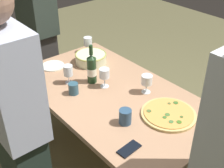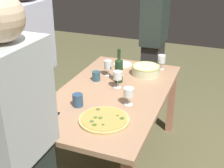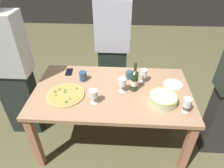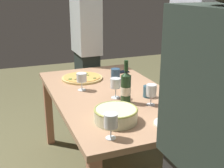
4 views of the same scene
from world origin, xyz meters
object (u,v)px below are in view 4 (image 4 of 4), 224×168
object	(u,v)px
pizza	(82,78)
wine_bottle	(126,87)
wine_glass_far_left	(116,84)
side_plate	(170,123)
person_guest_left	(210,162)
wine_glass_by_bottle	(82,78)
person_host	(87,50)
cup_ceramic	(115,74)
person_guest_right	(191,69)
cup_amber	(148,91)
wine_glass_near_pizza	(151,91)
wine_glass_far_right	(111,121)
dining_table	(112,104)
serving_bowl	(116,114)
cell_phone	(122,72)

from	to	relation	value
pizza	wine_bottle	bearing A→B (deg)	11.33
wine_glass_far_left	side_plate	world-z (taller)	wine_glass_far_left
wine_bottle	person_guest_left	xyz separation A→B (m)	(0.99, -0.07, 0.01)
wine_glass_by_bottle	person_host	xyz separation A→B (m)	(-0.92, 0.32, 0.02)
cup_ceramic	person_guest_right	size ratio (longest dim) A/B	0.06
person_guest_left	person_guest_right	xyz separation A→B (m)	(-1.25, 0.81, -0.01)
pizza	cup_amber	xyz separation A→B (m)	(0.63, 0.34, 0.03)
wine_glass_near_pizza	wine_glass_far_right	xyz separation A→B (m)	(0.35, -0.44, 0.00)
person_guest_right	dining_table	bearing A→B (deg)	-0.00
serving_bowl	person_host	xyz separation A→B (m)	(-1.56, 0.28, 0.08)
wine_glass_near_pizza	wine_glass_by_bottle	size ratio (longest dim) A/B	1.06
cell_phone	person_host	xyz separation A→B (m)	(-0.57, -0.18, 0.12)
cup_ceramic	cell_phone	size ratio (longest dim) A/B	0.71
pizza	cup_amber	size ratio (longest dim) A/B	4.21
wine_bottle	wine_glass_near_pizza	world-z (taller)	wine_bottle
cup_ceramic	person_guest_right	xyz separation A→B (m)	(0.29, 0.60, 0.06)
wine_glass_by_bottle	serving_bowl	bearing A→B (deg)	3.19
pizza	serving_bowl	xyz separation A→B (m)	(0.93, -0.05, 0.04)
person_guest_left	wine_glass_far_right	bearing A→B (deg)	24.30
pizza	serving_bowl	size ratio (longest dim) A/B	1.35
wine_bottle	cell_phone	xyz separation A→B (m)	(-0.74, 0.28, -0.11)
dining_table	person_guest_right	world-z (taller)	person_guest_right
dining_table	wine_glass_far_left	distance (m)	0.23
pizza	wine_bottle	xyz separation A→B (m)	(0.67, 0.13, 0.11)
dining_table	person_guest_left	size ratio (longest dim) A/B	0.93
wine_glass_near_pizza	person_host	bearing A→B (deg)	-178.03
pizza	person_host	world-z (taller)	person_host
pizza	wine_glass_near_pizza	world-z (taller)	wine_glass_near_pizza
serving_bowl	person_guest_left	size ratio (longest dim) A/B	0.16
wine_glass_far_left	cup_ceramic	xyz separation A→B (m)	(-0.43, 0.17, -0.06)
wine_bottle	side_plate	size ratio (longest dim) A/B	1.59
cup_amber	side_plate	bearing A→B (deg)	-11.56
wine_bottle	cup_ceramic	bearing A→B (deg)	165.42
wine_glass_far_left	wine_glass_far_right	size ratio (longest dim) A/B	1.05
serving_bowl	wine_glass_by_bottle	distance (m)	0.64
wine_bottle	wine_glass_by_bottle	xyz separation A→B (m)	(-0.38, -0.22, -0.02)
pizza	person_guest_left	size ratio (longest dim) A/B	0.21
wine_glass_far_right	wine_glass_by_bottle	bearing A→B (deg)	175.09
wine_glass_by_bottle	wine_glass_far_left	distance (m)	0.32
side_plate	person_guest_right	xyz separation A→B (m)	(-0.68, 0.63, 0.11)
side_plate	person_guest_right	world-z (taller)	person_guest_right
wine_glass_far_right	cup_amber	distance (m)	0.70
serving_bowl	person_guest_right	world-z (taller)	person_guest_right
wine_glass_near_pizza	person_host	world-z (taller)	person_host
wine_glass_by_bottle	person_guest_right	world-z (taller)	person_guest_right
pizza	cell_phone	world-z (taller)	pizza
side_plate	wine_glass_near_pizza	bearing A→B (deg)	173.03
dining_table	serving_bowl	distance (m)	0.53
dining_table	serving_bowl	bearing A→B (deg)	-18.81
serving_bowl	cup_ceramic	xyz separation A→B (m)	(-0.81, 0.32, 0.00)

